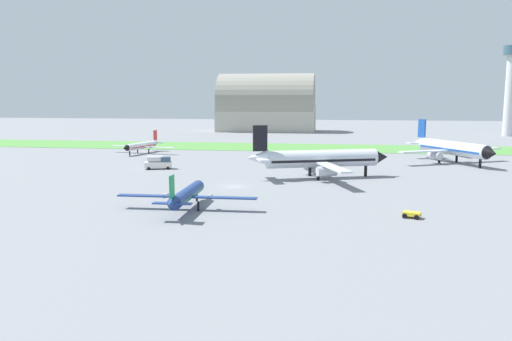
% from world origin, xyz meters
% --- Properties ---
extents(ground_plane, '(600.00, 600.00, 0.00)m').
position_xyz_m(ground_plane, '(0.00, 0.00, 0.00)').
color(ground_plane, gray).
extents(grass_taxiway_strip, '(360.00, 28.00, 0.08)m').
position_xyz_m(grass_taxiway_strip, '(0.00, 79.09, 0.04)').
color(grass_taxiway_strip, '#549342').
rests_on(grass_taxiway_strip, ground_plane).
extents(airplane_foreground_turboprop, '(22.03, 18.84, 6.60)m').
position_xyz_m(airplane_foreground_turboprop, '(-3.00, -21.29, 2.41)').
color(airplane_foreground_turboprop, navy).
rests_on(airplane_foreground_turboprop, ground_plane).
extents(airplane_midfield_jet, '(31.17, 31.42, 11.55)m').
position_xyz_m(airplane_midfield_jet, '(16.25, 12.97, 4.16)').
color(airplane_midfield_jet, silver).
rests_on(airplane_midfield_jet, ground_plane).
extents(airplane_parked_jet_far, '(28.80, 28.74, 11.13)m').
position_xyz_m(airplane_parked_jet_far, '(50.07, 43.36, 4.01)').
color(airplane_parked_jet_far, silver).
rests_on(airplane_parked_jet_far, ground_plane).
extents(airplane_taxiing_turboprop, '(22.39, 19.28, 6.77)m').
position_xyz_m(airplane_taxiing_turboprop, '(-39.66, 53.05, 2.48)').
color(airplane_taxiing_turboprop, white).
rests_on(airplane_taxiing_turboprop, ground_plane).
extents(fuel_truck_near_gate, '(6.93, 4.37, 3.29)m').
position_xyz_m(fuel_truck_near_gate, '(-22.70, 20.94, 1.58)').
color(fuel_truck_near_gate, white).
rests_on(fuel_truck_near_gate, ground_plane).
extents(baggage_cart_midfield, '(2.84, 2.48, 0.90)m').
position_xyz_m(baggage_cart_midfield, '(30.74, -21.56, 0.57)').
color(baggage_cart_midfield, yellow).
rests_on(baggage_cart_midfield, ground_plane).
extents(hangar_distant, '(49.45, 26.95, 29.34)m').
position_xyz_m(hangar_distant, '(-15.21, 162.77, 12.98)').
color(hangar_distant, '#B2AD9E').
rests_on(hangar_distant, ground_plane).
extents(control_tower, '(8.00, 8.00, 39.95)m').
position_xyz_m(control_tower, '(96.61, 146.22, 23.35)').
color(control_tower, silver).
rests_on(control_tower, ground_plane).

